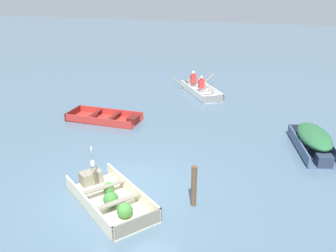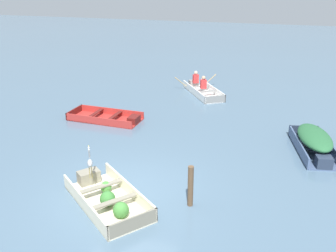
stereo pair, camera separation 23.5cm
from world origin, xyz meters
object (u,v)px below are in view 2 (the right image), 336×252
at_px(skiff_slate_blue_near_moored, 314,140).
at_px(rowboat_white_with_crew, 202,89).
at_px(dinghy_cream_foreground, 107,198).
at_px(heron_on_dinghy, 90,162).
at_px(skiff_red_mid_moored, 108,118).
at_px(mooring_post, 191,186).

xyz_separation_m(skiff_slate_blue_near_moored, rowboat_white_with_crew, (-4.95, 5.49, -0.23)).
xyz_separation_m(dinghy_cream_foreground, heron_on_dinghy, (-0.62, 0.37, 0.74)).
bearing_deg(skiff_slate_blue_near_moored, heron_on_dinghy, -143.14).
height_order(dinghy_cream_foreground, heron_on_dinghy, heron_on_dinghy).
distance_m(skiff_slate_blue_near_moored, skiff_red_mid_moored, 7.79).
bearing_deg(mooring_post, rowboat_white_with_crew, 100.61).
relative_size(rowboat_white_with_crew, mooring_post, 2.81).
bearing_deg(heron_on_dinghy, skiff_red_mid_moored, 111.02).
xyz_separation_m(heron_on_dinghy, mooring_post, (2.67, 0.16, -0.35)).
distance_m(skiff_slate_blue_near_moored, mooring_post, 5.24).
height_order(dinghy_cream_foreground, skiff_red_mid_moored, dinghy_cream_foreground).
distance_m(skiff_slate_blue_near_moored, rowboat_white_with_crew, 7.40).
bearing_deg(dinghy_cream_foreground, skiff_red_mid_moored, 115.32).
bearing_deg(rowboat_white_with_crew, skiff_red_mid_moored, -120.21).
bearing_deg(skiff_slate_blue_near_moored, mooring_post, -126.80).
height_order(dinghy_cream_foreground, skiff_slate_blue_near_moored, skiff_slate_blue_near_moored).
xyz_separation_m(dinghy_cream_foreground, skiff_red_mid_moored, (-2.56, 5.41, -0.06)).
bearing_deg(skiff_red_mid_moored, heron_on_dinghy, -68.98).
bearing_deg(rowboat_white_with_crew, mooring_post, -79.39).
relative_size(skiff_red_mid_moored, heron_on_dinghy, 3.51).
xyz_separation_m(skiff_slate_blue_near_moored, heron_on_dinghy, (-5.81, -4.36, 0.48)).
relative_size(skiff_slate_blue_near_moored, mooring_post, 2.58).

